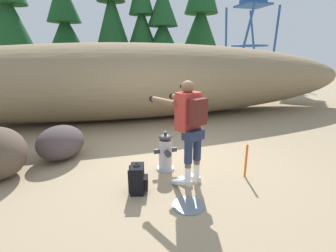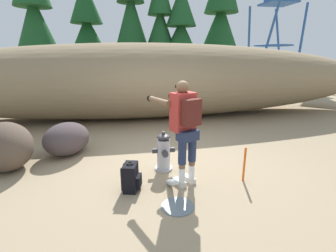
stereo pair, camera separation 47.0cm
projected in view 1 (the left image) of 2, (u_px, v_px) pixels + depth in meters
ground_plane at (172, 165)px, 4.83m from camera, size 56.00×56.00×0.04m
dirt_embankment at (137, 81)px, 8.17m from camera, size 16.78×3.20×2.44m
fire_hydrant at (165, 153)px, 4.50m from camera, size 0.42×0.37×0.74m
hydrant_water_jet at (179, 186)px, 3.85m from camera, size 0.47×1.29×0.65m
utility_worker at (189, 121)px, 3.87m from camera, size 0.75×1.04×1.69m
spare_backpack at (138, 179)px, 3.79m from camera, size 0.33×0.34×0.47m
boulder_large at (61, 142)px, 5.01m from camera, size 1.26×1.32×0.69m
pine_tree_far_left at (9, 16)px, 10.50m from camera, size 2.50×2.50×6.97m
pine_tree_left at (65, 30)px, 12.95m from camera, size 2.65×2.65×5.96m
pine_tree_center at (112, 12)px, 12.19m from camera, size 2.14×2.14×7.43m
pine_tree_right at (142, 23)px, 12.55m from camera, size 1.97×1.97×6.23m
pine_tree_far_right at (163, 34)px, 12.70m from camera, size 2.41×2.41×5.47m
pine_tree_ridge_end at (201, 23)px, 13.78m from camera, size 2.88×2.88×7.25m
survey_stake at (246, 161)px, 4.24m from camera, size 0.04×0.04×0.60m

